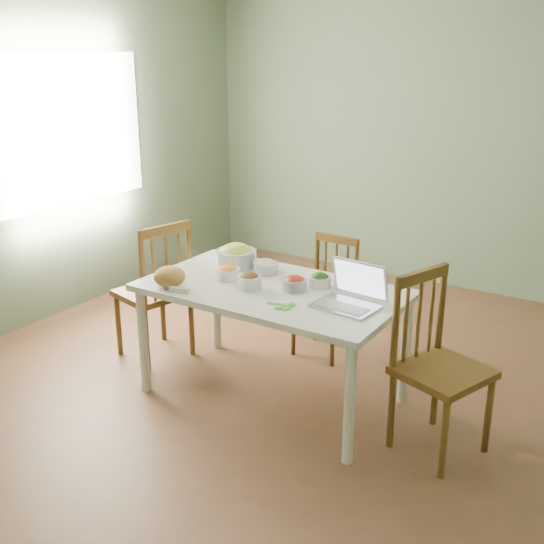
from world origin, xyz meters
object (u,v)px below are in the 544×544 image
Objects in this scene: dining_table at (272,343)px; bowl_squash at (236,256)px; chair_right at (444,368)px; chair_left at (153,289)px; laptop at (346,287)px; chair_far at (324,298)px; bread_boule at (170,276)px.

dining_table is 5.95× the size of bowl_squash.
chair_left is at bearing 107.96° from chair_right.
bowl_squash is 0.76× the size of laptop.
bowl_squash is (-1.52, 0.21, 0.32)m from chair_right.
laptop reaches higher than dining_table.
dining_table is at bearing -26.68° from bowl_squash.
chair_right is at bearing -31.39° from chair_far.
laptop is (1.07, 0.27, 0.06)m from bread_boule.
bread_boule is at bearing -102.74° from bowl_squash.
chair_left is 1.01× the size of chair_right.
chair_right reaches higher than dining_table.
bread_boule is 0.73× the size of bowl_squash.
bread_boule is (-0.51, -1.06, 0.38)m from chair_far.
chair_far is at bearing 137.82° from chair_left.
chair_left reaches higher than bread_boule.
chair_far is (-0.03, 0.74, 0.06)m from dining_table.
laptop is at bearing -5.68° from dining_table.
laptop is (0.95, -0.26, 0.04)m from bowl_squash.
chair_right is at bearing -0.07° from dining_table.
bowl_squash is (-0.42, 0.21, 0.45)m from dining_table.
laptop reaches higher than bowl_squash.
chair_left reaches higher than chair_right.
chair_right reaches higher than laptop.
dining_table is 4.52× the size of laptop.
bread_boule is at bearing -160.56° from laptop.
bread_boule is at bearing 67.21° from chair_left.
bowl_squash is (0.62, 0.16, 0.31)m from chair_left.
chair_far is at bearing 53.25° from bowl_squash.
chair_right is (1.10, -0.00, 0.13)m from dining_table.
bread_boule reaches higher than dining_table.
bowl_squash reaches higher than chair_far.
chair_far is 1.23m from chair_left.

